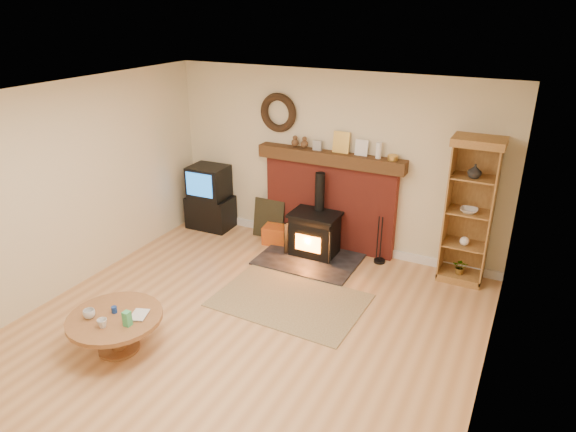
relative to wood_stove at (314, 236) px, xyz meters
The scene contains 11 objects.
ground 2.29m from the wood_stove, 88.47° to the right, with size 5.50×5.50×0.00m, color #BC824E.
room_shell 2.58m from the wood_stove, 88.87° to the right, with size 5.02×5.52×2.61m.
chimney_breast 0.63m from the wood_stove, 81.25° to the left, with size 2.20×0.22×1.78m.
wood_stove is the anchor object (origin of this frame).
area_rug 1.32m from the wood_stove, 79.15° to the right, with size 1.80×1.24×0.01m, color brown.
tv_unit 1.95m from the wood_stove, behind, with size 0.72×0.52×1.04m.
curio_cabinet 2.16m from the wood_stove, ahead, with size 0.62×0.45×1.94m.
firelog_box 0.69m from the wood_stove, 168.45° to the left, with size 0.45×0.28×0.28m, color orange.
leaning_painting 0.94m from the wood_stove, 162.46° to the left, with size 0.51×0.03×0.61m, color black.
fire_tools 0.97m from the wood_stove, 14.16° to the left, with size 0.16×0.16×0.70m.
coffee_table 3.10m from the wood_stove, 108.06° to the right, with size 0.98×0.98×0.58m.
Camera 1 is at (2.63, -3.89, 3.45)m, focal length 32.00 mm.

